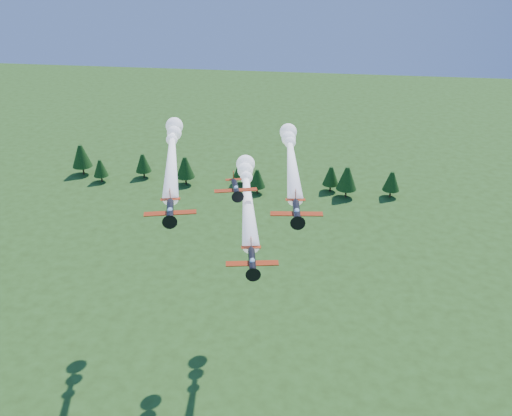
# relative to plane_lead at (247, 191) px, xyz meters

# --- Properties ---
(plane_lead) EXTENTS (12.50, 42.00, 3.70)m
(plane_lead) POSITION_rel_plane_lead_xyz_m (0.00, 0.00, 0.00)
(plane_lead) COLOR black
(plane_lead) RESTS_ON ground
(plane_left) EXTENTS (16.67, 45.93, 3.70)m
(plane_left) POSITION_rel_plane_lead_xyz_m (-15.75, 8.08, 3.93)
(plane_left) COLOR black
(plane_left) RESTS_ON ground
(plane_right) EXTENTS (10.73, 45.08, 3.70)m
(plane_right) POSITION_rel_plane_lead_xyz_m (6.68, 12.80, 2.60)
(plane_right) COLOR black
(plane_right) RESTS_ON ground
(plane_slot) EXTENTS (7.24, 8.01, 2.54)m
(plane_slot) POSITION_rel_plane_lead_xyz_m (-1.00, -5.69, 3.09)
(plane_slot) COLOR black
(plane_slot) RESTS_ON ground
(treeline) EXTENTS (169.21, 16.65, 11.50)m
(treeline) POSITION_rel_plane_lead_xyz_m (-13.53, 94.26, -34.03)
(treeline) COLOR #382314
(treeline) RESTS_ON ground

